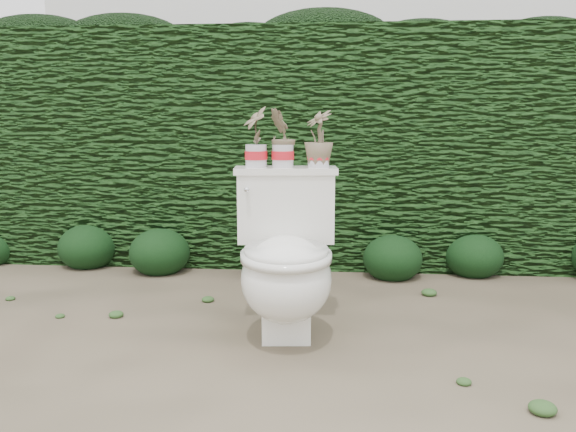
# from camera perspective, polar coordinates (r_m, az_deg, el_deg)

# --- Properties ---
(ground) EXTENTS (60.00, 60.00, 0.00)m
(ground) POSITION_cam_1_polar(r_m,az_deg,el_deg) (3.02, 3.31, -10.48)
(ground) COLOR #786A52
(ground) RESTS_ON ground
(hedge) EXTENTS (8.00, 1.00, 1.60)m
(hedge) POSITION_cam_1_polar(r_m,az_deg,el_deg) (4.45, 4.11, 6.46)
(hedge) COLOR #224B19
(hedge) RESTS_ON ground
(house_wall) EXTENTS (8.00, 3.50, 4.00)m
(house_wall) POSITION_cam_1_polar(r_m,az_deg,el_deg) (8.91, 8.81, 15.57)
(house_wall) COLOR silver
(house_wall) RESTS_ON ground
(toilet) EXTENTS (0.52, 0.72, 0.78)m
(toilet) POSITION_cam_1_polar(r_m,az_deg,el_deg) (2.82, -0.18, -4.37)
(toilet) COLOR white
(toilet) RESTS_ON ground
(potted_plant_left) EXTENTS (0.16, 0.18, 0.28)m
(potted_plant_left) POSITION_cam_1_polar(r_m,az_deg,el_deg) (2.98, -3.02, 7.25)
(potted_plant_left) COLOR #2B8328
(potted_plant_left) RESTS_ON toilet
(potted_plant_center) EXTENTS (0.12, 0.15, 0.27)m
(potted_plant_center) POSITION_cam_1_polar(r_m,az_deg,el_deg) (2.98, -0.49, 7.19)
(potted_plant_center) COLOR #2B8328
(potted_plant_center) RESTS_ON toilet
(potted_plant_right) EXTENTS (0.20, 0.20, 0.26)m
(potted_plant_right) POSITION_cam_1_polar(r_m,az_deg,el_deg) (2.98, 2.88, 7.09)
(potted_plant_right) COLOR #2B8328
(potted_plant_right) RESTS_ON toilet
(liriope_clump_1) EXTENTS (0.40, 0.40, 0.32)m
(liriope_clump_1) POSITION_cam_1_polar(r_m,az_deg,el_deg) (4.41, -18.24, -2.43)
(liriope_clump_1) COLOR black
(liriope_clump_1) RESTS_ON ground
(liriope_clump_2) EXTENTS (0.40, 0.40, 0.32)m
(liriope_clump_2) POSITION_cam_1_polar(r_m,az_deg,el_deg) (4.11, -11.93, -2.97)
(liriope_clump_2) COLOR black
(liriope_clump_2) RESTS_ON ground
(liriope_clump_3) EXTENTS (0.33, 0.33, 0.27)m
(liriope_clump_3) POSITION_cam_1_polar(r_m,az_deg,el_deg) (3.94, -1.58, -3.68)
(liriope_clump_3) COLOR black
(liriope_clump_3) RESTS_ON ground
(liriope_clump_4) EXTENTS (0.38, 0.38, 0.30)m
(liriope_clump_4) POSITION_cam_1_polar(r_m,az_deg,el_deg) (3.95, 9.77, -3.54)
(liriope_clump_4) COLOR black
(liriope_clump_4) RESTS_ON ground
(liriope_clump_5) EXTENTS (0.37, 0.37, 0.30)m
(liriope_clump_5) POSITION_cam_1_polar(r_m,az_deg,el_deg) (4.14, 17.02, -3.23)
(liriope_clump_5) COLOR black
(liriope_clump_5) RESTS_ON ground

